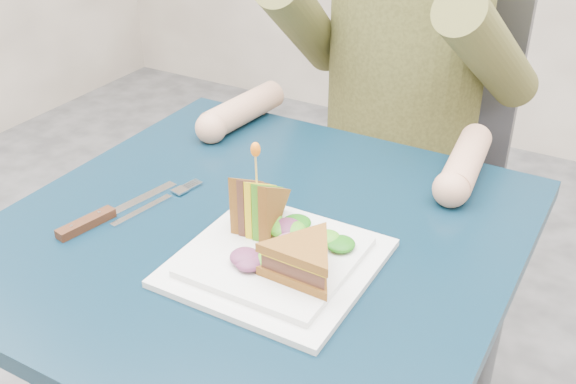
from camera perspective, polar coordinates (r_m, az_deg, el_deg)
The scene contains 12 objects.
table at distance 1.07m, azimuth -2.58°, elevation -6.55°, with size 0.75×0.75×0.73m.
chair at distance 1.67m, azimuth 10.29°, elevation 3.11°, with size 0.42×0.40×0.93m.
diner at distance 1.43m, azimuth 10.06°, elevation 14.69°, with size 0.54×0.59×0.74m.
plate at distance 0.94m, azimuth -0.99°, elevation -5.80°, with size 0.26×0.26×0.02m.
sandwich_flat at distance 0.87m, azimuth 1.28°, elevation -5.78°, with size 0.13×0.13×0.05m.
sandwich_upright at distance 0.97m, azimuth -2.63°, elevation -1.26°, with size 0.08×0.13×0.13m.
fork at distance 1.09m, azimuth -11.13°, elevation -0.93°, with size 0.05×0.18×0.01m.
knife at distance 1.07m, azimuth -15.85°, elevation -2.16°, with size 0.06×0.22×0.02m.
toothpick at distance 0.94m, azimuth -2.73°, elevation 2.08°, with size 0.00×0.00×0.06m, color tan.
toothpick_frill at distance 0.92m, azimuth -2.77°, elevation 3.62°, with size 0.01×0.01×0.02m, color orange.
lettuce_spill at distance 0.93m, azimuth -0.42°, elevation -4.52°, with size 0.15×0.13×0.02m, color #337A14, non-canonical shape.
onion_ring at distance 0.92m, azimuth -0.03°, elevation -4.59°, with size 0.04×0.04×0.01m, color #9E4C7A.
Camera 1 is at (0.46, -0.72, 1.29)m, focal length 42.00 mm.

